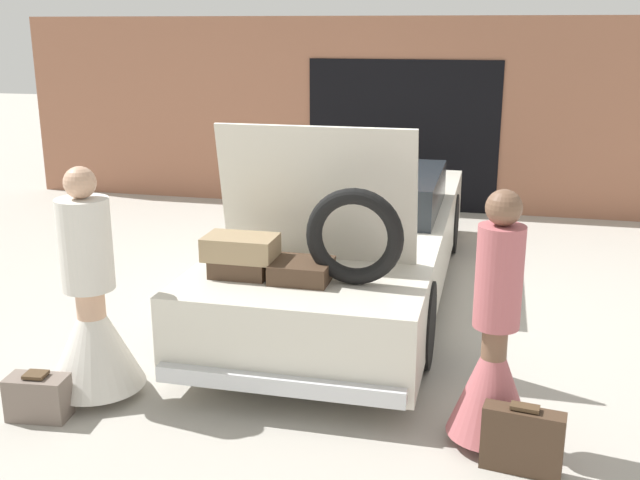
% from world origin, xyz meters
% --- Properties ---
extents(ground_plane, '(40.00, 40.00, 0.00)m').
position_xyz_m(ground_plane, '(0.00, 0.00, 0.00)').
color(ground_plane, '#ADA89E').
extents(garage_wall_back, '(12.00, 0.14, 2.80)m').
position_xyz_m(garage_wall_back, '(0.00, 3.82, 1.39)').
color(garage_wall_back, '#9E664C').
rests_on(garage_wall_back, ground_plane).
extents(car, '(1.91, 5.48, 1.93)m').
position_xyz_m(car, '(-0.00, -0.01, 0.58)').
color(car, silver).
rests_on(car, ground_plane).
extents(person_left, '(0.71, 0.71, 1.73)m').
position_xyz_m(person_left, '(-1.43, -2.66, 0.61)').
color(person_left, tan).
rests_on(person_left, ground_plane).
extents(person_right, '(0.56, 0.56, 1.72)m').
position_xyz_m(person_right, '(1.43, -2.69, 0.62)').
color(person_right, brown).
rests_on(person_right, ground_plane).
extents(suitcase_beside_left_person, '(0.44, 0.25, 0.34)m').
position_xyz_m(suitcase_beside_left_person, '(-1.65, -3.08, 0.16)').
color(suitcase_beside_left_person, '#75665B').
rests_on(suitcase_beside_left_person, ground_plane).
extents(suitcase_beside_right_person, '(0.51, 0.21, 0.45)m').
position_xyz_m(suitcase_beside_right_person, '(1.63, -2.97, 0.21)').
color(suitcase_beside_right_person, '#473323').
rests_on(suitcase_beside_right_person, ground_plane).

